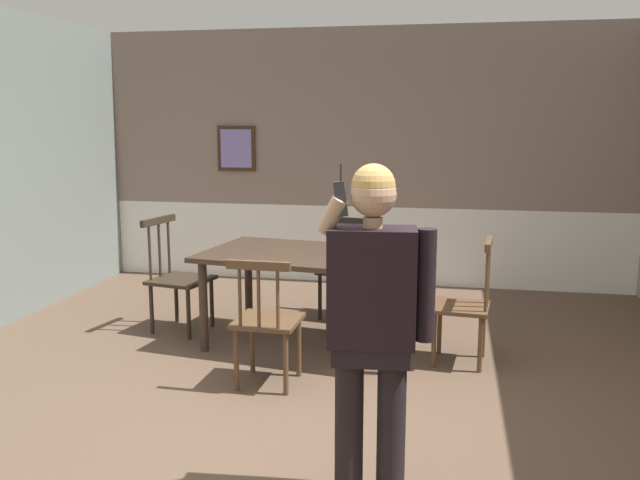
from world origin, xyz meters
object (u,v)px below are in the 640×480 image
at_px(chair_near_window, 266,321).
at_px(chair_at_table_head, 344,268).
at_px(person_figure, 373,313).
at_px(chair_by_doorway, 465,304).
at_px(dining_table, 311,263).
at_px(chair_opposite_corner, 177,277).

xyz_separation_m(chair_near_window, chair_at_table_head, (0.26, 1.79, -0.01)).
relative_size(chair_at_table_head, person_figure, 0.56).
bearing_deg(chair_by_doorway, dining_table, 87.63).
height_order(chair_near_window, chair_by_doorway, chair_by_doorway).
relative_size(chair_at_table_head, chair_opposite_corner, 0.92).
distance_m(dining_table, chair_at_table_head, 0.94).
bearing_deg(chair_opposite_corner, person_figure, 51.25).
bearing_deg(chair_at_table_head, chair_by_doorway, 145.98).
height_order(chair_near_window, person_figure, person_figure).
xyz_separation_m(dining_table, chair_by_doorway, (1.24, -0.18, -0.23)).
height_order(chair_near_window, chair_opposite_corner, chair_opposite_corner).
relative_size(dining_table, person_figure, 1.12).
height_order(chair_at_table_head, chair_opposite_corner, chair_opposite_corner).
distance_m(dining_table, person_figure, 2.33).
bearing_deg(chair_at_table_head, dining_table, 91.82).
distance_m(chair_near_window, chair_opposite_corner, 1.55).
height_order(chair_near_window, chair_at_table_head, chair_near_window).
height_order(chair_at_table_head, person_figure, person_figure).
bearing_deg(chair_opposite_corner, chair_at_table_head, 128.62).
xyz_separation_m(chair_by_doorway, chair_opposite_corner, (-2.48, 0.36, 0.02)).
bearing_deg(dining_table, person_figure, -70.81).
bearing_deg(chair_near_window, chair_by_doorway, 29.39).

